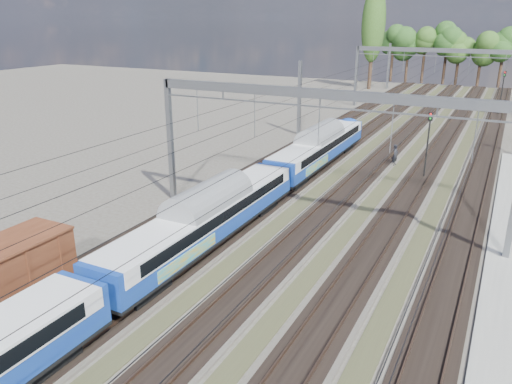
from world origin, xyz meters
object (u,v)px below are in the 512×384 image
at_px(emu_train, 205,213).
at_px(signal_far, 502,88).
at_px(worker, 395,155).
at_px(signal_near, 428,137).

bearing_deg(emu_train, signal_far, 76.20).
distance_m(worker, signal_near, 5.14).
bearing_deg(signal_near, signal_far, 93.19).
xyz_separation_m(worker, signal_near, (3.16, -3.08, 2.64)).
height_order(worker, signal_far, signal_far).
bearing_deg(emu_train, signal_near, 65.53).
relative_size(emu_train, worker, 28.86).
bearing_deg(signal_far, worker, -117.25).
bearing_deg(worker, signal_near, -122.89).
xyz_separation_m(worker, signal_far, (7.55, 32.08, 2.89)).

